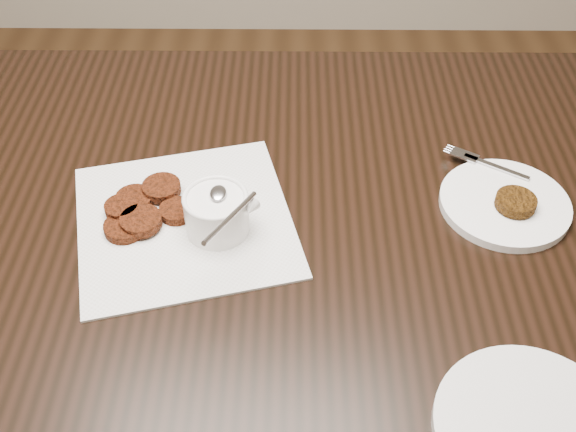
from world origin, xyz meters
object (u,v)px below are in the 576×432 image
at_px(plate_with_patty, 506,200).
at_px(table, 258,356).
at_px(plate_empty, 533,432).
at_px(napkin, 185,220).
at_px(sauce_ramekin, 215,196).

bearing_deg(plate_with_patty, table, -177.09).
bearing_deg(plate_empty, napkin, 141.86).
distance_m(plate_with_patty, plate_empty, 0.38).
relative_size(napkin, plate_with_patty, 1.59).
xyz_separation_m(napkin, plate_with_patty, (0.48, 0.04, 0.01)).
distance_m(napkin, plate_empty, 0.55).
xyz_separation_m(table, plate_empty, (0.33, -0.36, 0.38)).
relative_size(napkin, plate_empty, 1.39).
relative_size(table, plate_empty, 6.51).
bearing_deg(table, plate_with_patty, 2.91).
bearing_deg(plate_with_patty, plate_empty, -97.60).
distance_m(sauce_ramekin, plate_empty, 0.50).
xyz_separation_m(table, napkin, (-0.10, -0.02, 0.38)).
height_order(table, plate_empty, plate_empty).
bearing_deg(napkin, table, 9.75).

